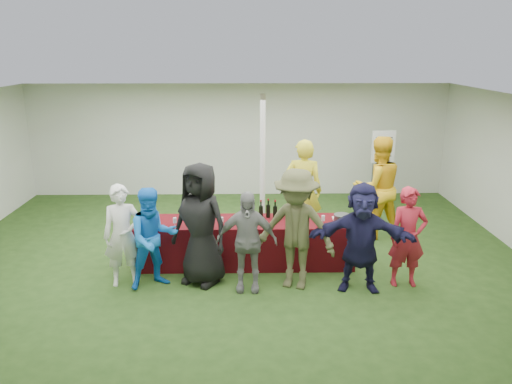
{
  "coord_description": "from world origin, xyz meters",
  "views": [
    {
      "loc": [
        0.21,
        -7.9,
        3.51
      ],
      "look_at": [
        0.35,
        -0.13,
        1.25
      ],
      "focal_mm": 35.0,
      "sensor_mm": 36.0,
      "label": 1
    }
  ],
  "objects_px": {
    "serving_table": "(244,242)",
    "staff_pourer": "(303,190)",
    "customer_0": "(123,236)",
    "dump_bucket": "(342,220)",
    "customer_5": "(361,237)",
    "customer_3": "(247,241)",
    "customer_6": "(408,237)",
    "staff_back": "(377,187)",
    "customer_1": "(153,238)",
    "customer_4": "(296,230)",
    "wine_list_sign": "(383,153)",
    "customer_2": "(200,224)"
  },
  "relations": [
    {
      "from": "serving_table",
      "to": "staff_pourer",
      "type": "relative_size",
      "value": 1.87
    },
    {
      "from": "serving_table",
      "to": "customer_0",
      "type": "relative_size",
      "value": 2.28
    },
    {
      "from": "dump_bucket",
      "to": "customer_5",
      "type": "distance_m",
      "value": 0.75
    },
    {
      "from": "staff_pourer",
      "to": "customer_3",
      "type": "relative_size",
      "value": 1.25
    },
    {
      "from": "customer_0",
      "to": "customer_6",
      "type": "distance_m",
      "value": 4.28
    },
    {
      "from": "customer_0",
      "to": "customer_3",
      "type": "height_order",
      "value": "customer_0"
    },
    {
      "from": "staff_back",
      "to": "customer_5",
      "type": "relative_size",
      "value": 1.18
    },
    {
      "from": "customer_0",
      "to": "customer_5",
      "type": "distance_m",
      "value": 3.55
    },
    {
      "from": "customer_1",
      "to": "customer_4",
      "type": "distance_m",
      "value": 2.13
    },
    {
      "from": "customer_4",
      "to": "customer_5",
      "type": "relative_size",
      "value": 1.11
    },
    {
      "from": "customer_5",
      "to": "staff_pourer",
      "type": "bearing_deg",
      "value": 115.01
    },
    {
      "from": "customer_3",
      "to": "wine_list_sign",
      "type": "bearing_deg",
      "value": 54.2
    },
    {
      "from": "staff_pourer",
      "to": "customer_0",
      "type": "height_order",
      "value": "staff_pourer"
    },
    {
      "from": "customer_4",
      "to": "customer_6",
      "type": "height_order",
      "value": "customer_4"
    },
    {
      "from": "customer_2",
      "to": "customer_5",
      "type": "relative_size",
      "value": 1.15
    },
    {
      "from": "customer_0",
      "to": "customer_5",
      "type": "xyz_separation_m",
      "value": [
        3.54,
        -0.24,
        0.04
      ]
    },
    {
      "from": "serving_table",
      "to": "customer_3",
      "type": "xyz_separation_m",
      "value": [
        0.05,
        -0.94,
        0.39
      ]
    },
    {
      "from": "customer_0",
      "to": "customer_1",
      "type": "distance_m",
      "value": 0.48
    },
    {
      "from": "dump_bucket",
      "to": "customer_6",
      "type": "bearing_deg",
      "value": -34.69
    },
    {
      "from": "customer_2",
      "to": "customer_4",
      "type": "bearing_deg",
      "value": 21.89
    },
    {
      "from": "customer_4",
      "to": "customer_1",
      "type": "bearing_deg",
      "value": -161.81
    },
    {
      "from": "wine_list_sign",
      "to": "customer_0",
      "type": "relative_size",
      "value": 1.14
    },
    {
      "from": "customer_0",
      "to": "customer_4",
      "type": "distance_m",
      "value": 2.6
    },
    {
      "from": "staff_back",
      "to": "customer_5",
      "type": "distance_m",
      "value": 2.31
    },
    {
      "from": "customer_1",
      "to": "customer_6",
      "type": "distance_m",
      "value": 3.81
    },
    {
      "from": "staff_pourer",
      "to": "staff_back",
      "type": "xyz_separation_m",
      "value": [
        1.42,
        0.14,
        0.01
      ]
    },
    {
      "from": "customer_0",
      "to": "customer_6",
      "type": "height_order",
      "value": "customer_0"
    },
    {
      "from": "customer_3",
      "to": "customer_5",
      "type": "bearing_deg",
      "value": 2.04
    },
    {
      "from": "dump_bucket",
      "to": "customer_5",
      "type": "height_order",
      "value": "customer_5"
    },
    {
      "from": "customer_4",
      "to": "serving_table",
      "type": "bearing_deg",
      "value": 151.83
    },
    {
      "from": "dump_bucket",
      "to": "customer_0",
      "type": "distance_m",
      "value": 3.43
    },
    {
      "from": "customer_2",
      "to": "serving_table",
      "type": "bearing_deg",
      "value": 75.27
    },
    {
      "from": "serving_table",
      "to": "dump_bucket",
      "type": "xyz_separation_m",
      "value": [
        1.58,
        -0.22,
        0.46
      ]
    },
    {
      "from": "staff_pourer",
      "to": "customer_4",
      "type": "height_order",
      "value": "staff_pourer"
    },
    {
      "from": "staff_back",
      "to": "customer_6",
      "type": "xyz_separation_m",
      "value": [
        -0.05,
        -2.04,
        -0.2
      ]
    },
    {
      "from": "customer_4",
      "to": "customer_6",
      "type": "distance_m",
      "value": 1.69
    },
    {
      "from": "dump_bucket",
      "to": "wine_list_sign",
      "type": "xyz_separation_m",
      "value": [
        1.41,
        2.96,
        0.48
      ]
    },
    {
      "from": "customer_3",
      "to": "staff_back",
      "type": "bearing_deg",
      "value": 43.96
    },
    {
      "from": "staff_pourer",
      "to": "staff_back",
      "type": "distance_m",
      "value": 1.42
    },
    {
      "from": "staff_pourer",
      "to": "customer_4",
      "type": "bearing_deg",
      "value": 92.07
    },
    {
      "from": "staff_pourer",
      "to": "customer_1",
      "type": "height_order",
      "value": "staff_pourer"
    },
    {
      "from": "customer_0",
      "to": "customer_4",
      "type": "bearing_deg",
      "value": -15.67
    },
    {
      "from": "wine_list_sign",
      "to": "customer_2",
      "type": "relative_size",
      "value": 0.95
    },
    {
      "from": "customer_1",
      "to": "customer_5",
      "type": "bearing_deg",
      "value": -28.63
    },
    {
      "from": "customer_6",
      "to": "customer_3",
      "type": "bearing_deg",
      "value": -177.9
    },
    {
      "from": "staff_back",
      "to": "customer_3",
      "type": "distance_m",
      "value": 3.27
    },
    {
      "from": "staff_pourer",
      "to": "customer_5",
      "type": "bearing_deg",
      "value": 118.71
    },
    {
      "from": "serving_table",
      "to": "wine_list_sign",
      "type": "distance_m",
      "value": 4.17
    },
    {
      "from": "customer_0",
      "to": "customer_4",
      "type": "xyz_separation_m",
      "value": [
        2.59,
        -0.13,
        0.13
      ]
    },
    {
      "from": "customer_0",
      "to": "customer_2",
      "type": "relative_size",
      "value": 0.83
    }
  ]
}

